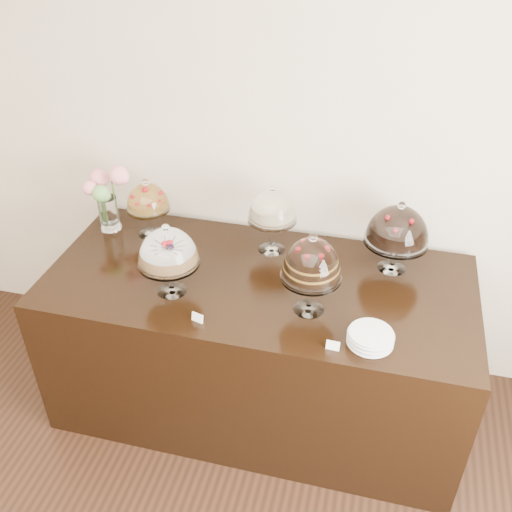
% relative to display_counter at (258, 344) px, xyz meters
% --- Properties ---
extents(wall_back, '(5.00, 0.04, 3.00)m').
position_rel_display_counter_xyz_m(wall_back, '(-0.14, 0.55, 1.05)').
color(wall_back, beige).
rests_on(wall_back, ground).
extents(display_counter, '(2.20, 1.00, 0.90)m').
position_rel_display_counter_xyz_m(display_counter, '(0.00, 0.00, 0.00)').
color(display_counter, black).
rests_on(display_counter, ground).
extents(cake_stand_sugar_sponge, '(0.30, 0.30, 0.39)m').
position_rel_display_counter_xyz_m(cake_stand_sugar_sponge, '(-0.40, -0.20, 0.69)').
color(cake_stand_sugar_sponge, white).
rests_on(cake_stand_sugar_sponge, display_counter).
extents(cake_stand_choco_layer, '(0.29, 0.29, 0.43)m').
position_rel_display_counter_xyz_m(cake_stand_choco_layer, '(0.29, -0.17, 0.73)').
color(cake_stand_choco_layer, white).
rests_on(cake_stand_choco_layer, display_counter).
extents(cake_stand_cheesecake, '(0.27, 0.27, 0.40)m').
position_rel_display_counter_xyz_m(cake_stand_cheesecake, '(0.00, 0.29, 0.71)').
color(cake_stand_cheesecake, white).
rests_on(cake_stand_cheesecake, display_counter).
extents(cake_stand_dark_choco, '(0.33, 0.33, 0.40)m').
position_rel_display_counter_xyz_m(cake_stand_dark_choco, '(0.66, 0.27, 0.70)').
color(cake_stand_dark_choco, white).
rests_on(cake_stand_dark_choco, display_counter).
extents(cake_stand_fruit_tart, '(0.25, 0.25, 0.35)m').
position_rel_display_counter_xyz_m(cake_stand_fruit_tart, '(-0.71, 0.28, 0.67)').
color(cake_stand_fruit_tart, white).
rests_on(cake_stand_fruit_tart, display_counter).
extents(flower_vase, '(0.26, 0.28, 0.40)m').
position_rel_display_counter_xyz_m(flower_vase, '(-0.95, 0.29, 0.68)').
color(flower_vase, white).
rests_on(flower_vase, display_counter).
extents(plate_stack, '(0.20, 0.20, 0.06)m').
position_rel_display_counter_xyz_m(plate_stack, '(0.60, -0.34, 0.48)').
color(plate_stack, silver).
rests_on(plate_stack, display_counter).
extents(price_card_left, '(0.06, 0.03, 0.04)m').
position_rel_display_counter_xyz_m(price_card_left, '(-0.20, -0.38, 0.47)').
color(price_card_left, white).
rests_on(price_card_left, display_counter).
extents(price_card_right, '(0.06, 0.02, 0.04)m').
position_rel_display_counter_xyz_m(price_card_right, '(0.44, -0.42, 0.47)').
color(price_card_right, white).
rests_on(price_card_right, display_counter).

